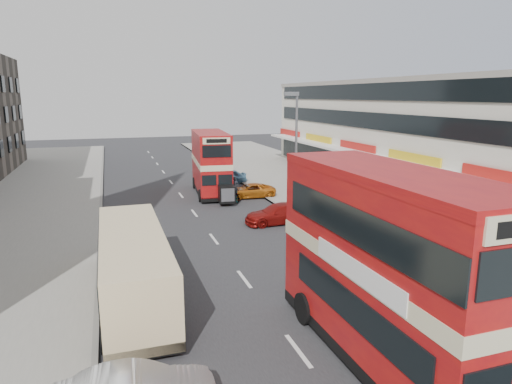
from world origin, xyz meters
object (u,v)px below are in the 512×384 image
object	(u,v)px
car_right_c	(226,177)
pedestrian_near	(342,218)
car_right_a	(278,214)
car_right_b	(250,191)
bus_second	(211,163)
cyclist	(235,193)
street_lamp	(295,143)
bus_main	(390,268)
coach	(133,264)

from	to	relation	value
car_right_c	pedestrian_near	world-z (taller)	pedestrian_near
car_right_a	car_right_b	size ratio (longest dim) A/B	1.09
car_right_b	pedestrian_near	xyz separation A→B (m)	(2.34, -10.62, 0.38)
pedestrian_near	car_right_c	bearing A→B (deg)	-121.38
bus_second	car_right_c	world-z (taller)	bus_second
bus_second	car_right_a	distance (m)	10.38
bus_second	pedestrian_near	world-z (taller)	bus_second
car_right_c	cyclist	xyz separation A→B (m)	(-1.09, -7.13, -0.02)
car_right_c	pedestrian_near	size ratio (longest dim) A/B	2.43
street_lamp	car_right_c	world-z (taller)	street_lamp
bus_second	cyclist	distance (m)	3.92
car_right_c	cyclist	world-z (taller)	cyclist
bus_main	bus_second	bearing A→B (deg)	-91.15
bus_second	cyclist	size ratio (longest dim) A/B	4.60
car_right_c	cyclist	distance (m)	7.21
street_lamp	bus_second	bearing A→B (deg)	117.02
street_lamp	car_right_a	distance (m)	5.05
car_right_a	car_right_b	xyz separation A→B (m)	(0.48, 7.59, -0.08)
car_right_a	car_right_b	distance (m)	7.60
bus_main	car_right_c	world-z (taller)	bus_main
coach	car_right_a	distance (m)	12.58
street_lamp	car_right_b	xyz separation A→B (m)	(-1.45, 5.48, -4.24)
bus_second	coach	xyz separation A→B (m)	(-7.17, -18.46, -1.07)
street_lamp	car_right_a	size ratio (longest dim) A/B	1.88
car_right_b	pedestrian_near	size ratio (longest dim) A/B	2.55
bus_second	car_right_a	xyz separation A→B (m)	(2.08, -9.99, -1.93)
street_lamp	coach	distance (m)	15.75
bus_second	car_right_a	bearing A→B (deg)	107.29
car_right_a	bus_main	bearing A→B (deg)	-10.02
car_right_c	bus_second	bearing A→B (deg)	-25.12
car_right_a	cyclist	bearing A→B (deg)	-173.19
bus_main	bus_second	size ratio (longest dim) A/B	1.14
bus_main	car_right_c	size ratio (longest dim) A/B	2.74
car_right_a	cyclist	xyz separation A→B (m)	(-0.99, 6.76, -0.00)
bus_second	car_right_c	size ratio (longest dim) A/B	2.40
car_right_b	street_lamp	bearing A→B (deg)	18.67
street_lamp	cyclist	xyz separation A→B (m)	(-2.92, 4.65, -4.16)
car_right_b	pedestrian_near	bearing A→B (deg)	16.25
bus_main	pedestrian_near	distance (m)	13.30
street_lamp	car_right_b	bearing A→B (deg)	104.86
bus_second	coach	world-z (taller)	bus_second
pedestrian_near	cyclist	bearing A→B (deg)	-109.24
cyclist	bus_main	bearing A→B (deg)	-96.21
bus_main	coach	xyz separation A→B (m)	(-6.98, 6.67, -1.49)
street_lamp	car_right_c	bearing A→B (deg)	98.82
street_lamp	car_right_b	world-z (taller)	street_lamp
coach	car_right_a	size ratio (longest dim) A/B	2.21
car_right_b	car_right_c	xyz separation A→B (m)	(-0.37, 6.30, 0.09)
cyclist	car_right_a	bearing A→B (deg)	-84.55
bus_main	car_right_a	size ratio (longest dim) A/B	2.38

